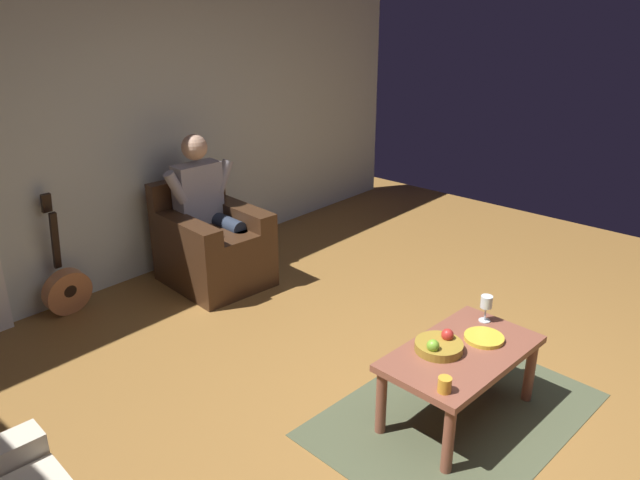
{
  "coord_description": "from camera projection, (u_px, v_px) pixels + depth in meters",
  "views": [
    {
      "loc": [
        2.73,
        1.3,
        2.29
      ],
      "look_at": [
        -0.1,
        -1.19,
        0.77
      ],
      "focal_mm": 34.62,
      "sensor_mm": 36.0,
      "label": 1
    }
  ],
  "objects": [
    {
      "name": "candle_jar",
      "position": [
        445.0,
        385.0,
        3.07
      ],
      "size": [
        0.07,
        0.07,
        0.08
      ],
      "primitive_type": "cylinder",
      "color": "gold",
      "rests_on": "coffee_table"
    },
    {
      "name": "fruit_bowl",
      "position": [
        439.0,
        346.0,
        3.42
      ],
      "size": [
        0.27,
        0.27,
        0.11
      ],
      "color": "olive",
      "rests_on": "coffee_table"
    },
    {
      "name": "decorative_dish",
      "position": [
        484.0,
        338.0,
        3.54
      ],
      "size": [
        0.23,
        0.23,
        0.02
      ],
      "primitive_type": "cylinder",
      "color": "gold",
      "rests_on": "coffee_table"
    },
    {
      "name": "person_seated",
      "position": [
        206.0,
        205.0,
        5.05
      ],
      "size": [
        0.66,
        0.59,
        1.24
      ],
      "rotation": [
        0.0,
        0.0,
        -0.09
      ],
      "color": "#99959F",
      "rests_on": "ground"
    },
    {
      "name": "guitar",
      "position": [
        66.0,
        287.0,
        4.67
      ],
      "size": [
        0.36,
        0.2,
        0.95
      ],
      "color": "#BC7548",
      "rests_on": "ground"
    },
    {
      "name": "coffee_table",
      "position": [
        461.0,
        360.0,
        3.46
      ],
      "size": [
        0.98,
        0.6,
        0.44
      ],
      "rotation": [
        0.0,
        0.0,
        -0.06
      ],
      "color": "brown",
      "rests_on": "ground"
    },
    {
      "name": "wine_glass_near",
      "position": [
        486.0,
        304.0,
        3.7
      ],
      "size": [
        0.07,
        0.07,
        0.17
      ],
      "color": "silver",
      "rests_on": "coffee_table"
    },
    {
      "name": "wall_back",
      "position": [
        132.0,
        119.0,
        4.97
      ],
      "size": [
        6.55,
        0.06,
        2.69
      ],
      "primitive_type": "cube",
      "color": "silver",
      "rests_on": "ground"
    },
    {
      "name": "rug",
      "position": [
        456.0,
        414.0,
        3.6
      ],
      "size": [
        1.72,
        1.24,
        0.01
      ],
      "primitive_type": "cube",
      "rotation": [
        0.0,
        0.0,
        -0.06
      ],
      "color": "#484E35",
      "rests_on": "ground"
    },
    {
      "name": "armchair",
      "position": [
        212.0,
        246.0,
        5.16
      ],
      "size": [
        0.77,
        0.89,
        0.85
      ],
      "rotation": [
        0.0,
        0.0,
        -0.09
      ],
      "color": "#3D2516",
      "rests_on": "ground"
    },
    {
      "name": "ground_plane",
      "position": [
        464.0,
        420.0,
        3.56
      ],
      "size": [
        7.43,
        7.43,
        0.0
      ],
      "primitive_type": "plane",
      "color": "olive"
    }
  ]
}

